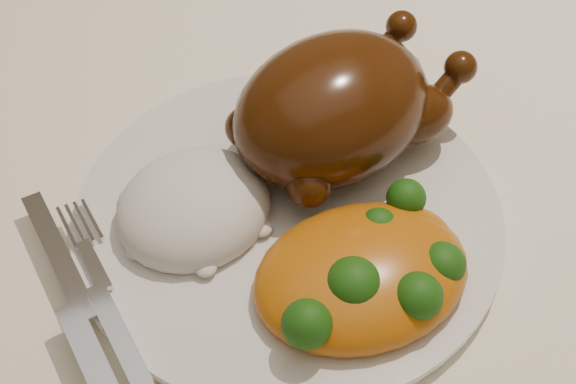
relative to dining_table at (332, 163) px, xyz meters
name	(u,v)px	position (x,y,z in m)	size (l,w,h in m)	color
dining_table	(332,163)	(0.00, 0.00, 0.00)	(1.60, 0.90, 0.76)	brown
tablecloth	(336,102)	(0.00, 0.00, 0.07)	(1.73, 1.03, 0.18)	white
dinner_plate	(288,218)	(-0.10, -0.13, 0.11)	(0.28, 0.28, 0.01)	silver
roast_chicken	(337,106)	(-0.05, -0.09, 0.16)	(0.19, 0.14, 0.09)	#431E07
rice_mound	(194,208)	(-0.16, -0.11, 0.12)	(0.13, 0.12, 0.05)	white
mac_and_cheese	(368,271)	(-0.08, -0.20, 0.13)	(0.14, 0.11, 0.05)	#C15E0C
cutlery	(92,313)	(-0.24, -0.15, 0.12)	(0.04, 0.17, 0.01)	silver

